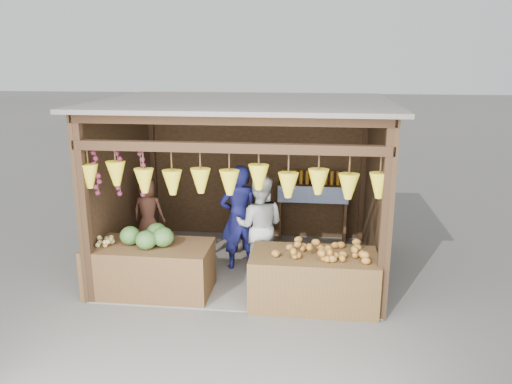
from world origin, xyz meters
TOP-DOWN VIEW (x-y plane):
  - ground at (0.00, 0.00)m, footprint 80.00×80.00m
  - stall_structure at (-0.03, -0.04)m, footprint 4.30×3.30m
  - back_shelf at (1.05, 1.28)m, footprint 1.25×0.32m
  - counter_left at (-1.22, -1.07)m, footprint 1.74×0.85m
  - counter_right at (1.09, -1.14)m, footprint 1.70×0.85m
  - stool at (-1.60, 0.08)m, footprint 0.34×0.34m
  - man_standing at (-0.09, -0.07)m, footprint 0.72×0.60m
  - woman_standing at (0.26, -0.25)m, footprint 0.80×0.64m
  - vendor_seated at (-1.60, 0.08)m, footprint 0.54×0.37m
  - melon_pile at (-1.23, -1.06)m, footprint 1.00×0.50m
  - tanfruit_pile at (-1.86, -1.09)m, footprint 0.34×0.40m
  - mango_pile at (1.15, -1.12)m, footprint 1.40×0.64m

SIDE VIEW (x-z plane):
  - ground at x=0.00m, z-range 0.00..0.00m
  - stool at x=-1.60m, z-range 0.00..0.32m
  - counter_right at x=1.09m, z-range 0.00..0.72m
  - counter_left at x=-1.22m, z-range 0.00..0.72m
  - woman_standing at x=0.26m, z-range 0.00..1.58m
  - tanfruit_pile at x=-1.86m, z-range 0.72..0.85m
  - mango_pile at x=1.15m, z-range 0.72..0.94m
  - man_standing at x=-0.09m, z-range 0.00..1.69m
  - vendor_seated at x=-1.60m, z-range 0.32..1.38m
  - back_shelf at x=1.05m, z-range 0.21..1.54m
  - melon_pile at x=-1.23m, z-range 0.72..1.04m
  - stall_structure at x=-0.03m, z-range 0.34..3.00m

